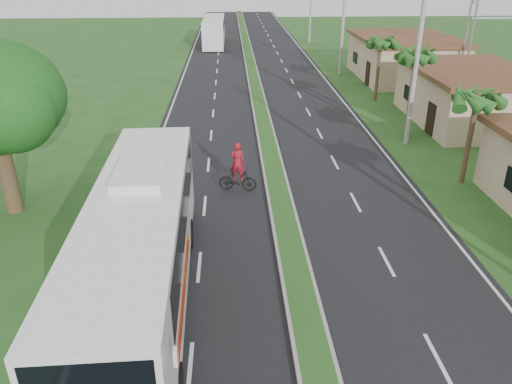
{
  "coord_description": "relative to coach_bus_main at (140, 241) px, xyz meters",
  "views": [
    {
      "loc": [
        -2.21,
        -10.52,
        10.33
      ],
      "look_at": [
        -1.27,
        7.57,
        1.8
      ],
      "focal_mm": 35.0,
      "sensor_mm": 36.0,
      "label": 1
    }
  ],
  "objects": [
    {
      "name": "ground",
      "position": [
        5.12,
        -3.03,
        -2.33
      ],
      "size": [
        180.0,
        180.0,
        0.0
      ],
      "primitive_type": "plane",
      "color": "#224B1B",
      "rests_on": "ground"
    },
    {
      "name": "road_asphalt",
      "position": [
        5.12,
        16.97,
        -2.32
      ],
      "size": [
        14.0,
        160.0,
        0.02
      ],
      "primitive_type": "cube",
      "color": "black",
      "rests_on": "ground"
    },
    {
      "name": "median_strip",
      "position": [
        5.12,
        16.97,
        -2.23
      ],
      "size": [
        1.2,
        160.0,
        0.18
      ],
      "color": "gray",
      "rests_on": "ground"
    },
    {
      "name": "lane_edge_left",
      "position": [
        -1.58,
        16.97,
        -2.33
      ],
      "size": [
        0.12,
        160.0,
        0.01
      ],
      "primitive_type": "cube",
      "color": "silver",
      "rests_on": "ground"
    },
    {
      "name": "lane_edge_right",
      "position": [
        11.82,
        16.97,
        -2.33
      ],
      "size": [
        0.12,
        160.0,
        0.01
      ],
      "primitive_type": "cube",
      "color": "silver",
      "rests_on": "ground"
    },
    {
      "name": "shop_mid",
      "position": [
        19.12,
        18.97,
        -0.47
      ],
      "size": [
        7.6,
        10.6,
        3.67
      ],
      "color": "tan",
      "rests_on": "ground"
    },
    {
      "name": "shop_far",
      "position": [
        19.12,
        32.97,
        -0.4
      ],
      "size": [
        8.6,
        11.6,
        3.82
      ],
      "color": "tan",
      "rests_on": "ground"
    },
    {
      "name": "palm_verge_b",
      "position": [
        14.52,
        8.97,
        2.03
      ],
      "size": [
        2.4,
        2.4,
        5.05
      ],
      "color": "#473321",
      "rests_on": "ground"
    },
    {
      "name": "palm_verge_c",
      "position": [
        13.92,
        15.97,
        2.79
      ],
      "size": [
        2.4,
        2.4,
        5.85
      ],
      "color": "#473321",
      "rests_on": "ground"
    },
    {
      "name": "palm_verge_d",
      "position": [
        14.42,
        24.97,
        2.22
      ],
      "size": [
        2.4,
        2.4,
        5.25
      ],
      "color": "#473321",
      "rests_on": "ground"
    },
    {
      "name": "utility_pole_b",
      "position": [
        13.59,
        14.97,
        3.93
      ],
      "size": [
        3.2,
        0.28,
        12.0
      ],
      "color": "gray",
      "rests_on": "ground"
    },
    {
      "name": "utility_pole_c",
      "position": [
        13.62,
        34.97,
        3.34
      ],
      "size": [
        1.6,
        0.28,
        11.0
      ],
      "color": "gray",
      "rests_on": "ground"
    },
    {
      "name": "coach_bus_main",
      "position": [
        0.0,
        0.0,
        0.0
      ],
      "size": [
        3.1,
        13.18,
        4.24
      ],
      "rotation": [
        0.0,
        0.0,
        0.03
      ],
      "color": "white",
      "rests_on": "ground"
    },
    {
      "name": "coach_bus_far",
      "position": [
        1.01,
        53.36,
        -0.4
      ],
      "size": [
        2.66,
        11.71,
        3.4
      ],
      "rotation": [
        0.0,
        0.0,
        -0.01
      ],
      "color": "white",
      "rests_on": "ground"
    },
    {
      "name": "motorcyclist",
      "position": [
        3.18,
        8.57,
        -1.42
      ],
      "size": [
        1.91,
        0.84,
        2.48
      ],
      "rotation": [
        0.0,
        0.0,
        -0.18
      ],
      "color": "black",
      "rests_on": "ground"
    }
  ]
}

